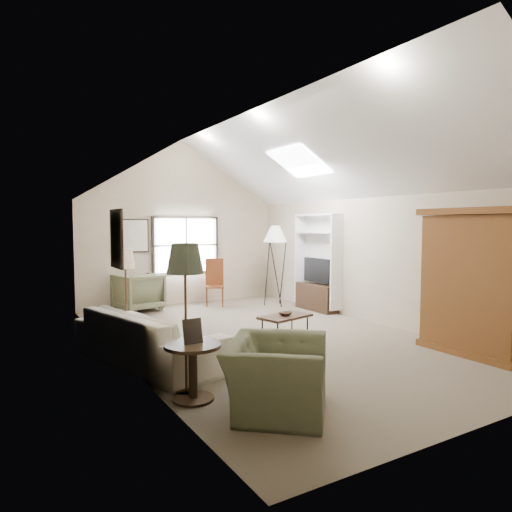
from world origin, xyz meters
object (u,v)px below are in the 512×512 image
side_chair (215,282)px  armchair_far (138,292)px  sofa (149,337)px  armchair_near (276,376)px  armoire (475,282)px  side_table (193,372)px  coffee_table (285,329)px

side_chair → armchair_far: bearing=-164.7°
sofa → armchair_near: (0.64, -2.32, 0.00)m
armoire → sofa: 4.90m
armchair_near → side_table: size_ratio=1.80×
armchair_near → armchair_far: armchair_far is taller
sofa → armchair_near: size_ratio=2.22×
sofa → coffee_table: size_ratio=2.91×
coffee_table → side_table: (-2.31, -1.56, 0.10)m
armoire → sofa: armoire is taller
armchair_near → side_table: armchair_near is taller
armchair_far → sofa: bearing=63.5°
sofa → armchair_far: (0.99, 3.95, 0.05)m
sofa → armchair_near: armchair_near is taller
sofa → coffee_table: sofa is taller
armoire → side_chair: (-1.62, 5.71, -0.53)m
armoire → side_chair: armoire is taller
coffee_table → side_chair: size_ratio=0.78×
armoire → side_table: armoire is taller
armchair_near → side_table: (-0.64, 0.72, -0.05)m
armoire → armchair_near: armoire is taller
armchair_near → armchair_far: bearing=37.3°
coffee_table → armchair_near: bearing=-126.2°
side_table → side_chair: side_chair is taller
armchair_near → armchair_far: 6.27m
armoire → coffee_table: (-2.07, 2.03, -0.88)m
coffee_table → side_chair: (0.45, 3.68, 0.34)m
sofa → coffee_table: bearing=-106.0°
sofa → armchair_near: 2.41m
coffee_table → side_table: size_ratio=1.37×
armchair_far → coffee_table: bearing=95.9°
sofa → side_table: 1.60m
armoire → armchair_far: 6.94m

